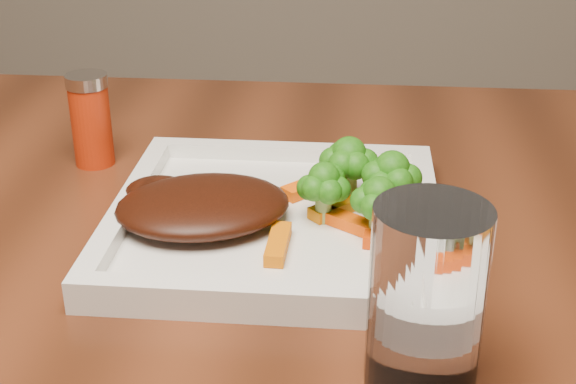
# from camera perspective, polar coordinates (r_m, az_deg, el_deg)

# --- Properties ---
(plate) EXTENTS (0.27, 0.27, 0.01)m
(plate) POSITION_cam_1_polar(r_m,az_deg,el_deg) (0.67, -0.85, -2.35)
(plate) COLOR white
(plate) RESTS_ON dining_table
(steak) EXTENTS (0.17, 0.15, 0.03)m
(steak) POSITION_cam_1_polar(r_m,az_deg,el_deg) (0.66, -6.08, -0.97)
(steak) COLOR #371208
(steak) RESTS_ON plate
(broccoli_0) EXTENTS (0.06, 0.06, 0.07)m
(broccoli_0) POSITION_cam_1_polar(r_m,az_deg,el_deg) (0.68, 4.33, 1.94)
(broccoli_0) COLOR #1A7413
(broccoli_0) RESTS_ON plate
(broccoli_1) EXTENTS (0.06, 0.06, 0.06)m
(broccoli_1) POSITION_cam_1_polar(r_m,az_deg,el_deg) (0.66, 7.36, 0.74)
(broccoli_1) COLOR #196E12
(broccoli_1) RESTS_ON plate
(broccoli_2) EXTENTS (0.06, 0.06, 0.06)m
(broccoli_2) POSITION_cam_1_polar(r_m,az_deg,el_deg) (0.63, 6.47, -0.91)
(broccoli_2) COLOR #146611
(broccoli_2) RESTS_ON plate
(broccoli_3) EXTENTS (0.05, 0.05, 0.06)m
(broccoli_3) POSITION_cam_1_polar(r_m,az_deg,el_deg) (0.65, 2.56, 0.35)
(broccoli_3) COLOR #207213
(broccoli_3) RESTS_ON plate
(carrot_1) EXTENTS (0.06, 0.02, 0.01)m
(carrot_1) POSITION_cam_1_polar(r_m,az_deg,el_deg) (0.63, 7.88, -3.59)
(carrot_1) COLOR #DA3603
(carrot_1) RESTS_ON plate
(carrot_2) EXTENTS (0.02, 0.06, 0.01)m
(carrot_2) POSITION_cam_1_polar(r_m,az_deg,el_deg) (0.62, -0.71, -3.71)
(carrot_2) COLOR #DD6603
(carrot_2) RESTS_ON plate
(carrot_3) EXTENTS (0.06, 0.02, 0.01)m
(carrot_3) POSITION_cam_1_polar(r_m,az_deg,el_deg) (0.71, 7.85, 0.10)
(carrot_3) COLOR red
(carrot_3) RESTS_ON plate
(carrot_4) EXTENTS (0.06, 0.06, 0.01)m
(carrot_4) POSITION_cam_1_polar(r_m,az_deg,el_deg) (0.71, 1.84, 0.51)
(carrot_4) COLOR #FF5604
(carrot_4) RESTS_ON plate
(carrot_5) EXTENTS (0.05, 0.04, 0.01)m
(carrot_5) POSITION_cam_1_polar(r_m,az_deg,el_deg) (0.65, 4.75, -2.29)
(carrot_5) COLOR #F64E04
(carrot_5) RESTS_ON plate
(carrot_6) EXTENTS (0.05, 0.05, 0.01)m
(carrot_6) POSITION_cam_1_polar(r_m,az_deg,el_deg) (0.68, 3.74, -1.01)
(carrot_6) COLOR #D46F03
(carrot_6) RESTS_ON plate
(spice_shaker) EXTENTS (0.05, 0.05, 0.09)m
(spice_shaker) POSITION_cam_1_polar(r_m,az_deg,el_deg) (0.81, -13.84, 4.99)
(spice_shaker) COLOR #B22609
(spice_shaker) RESTS_ON dining_table
(drinking_glass) EXTENTS (0.09, 0.09, 0.12)m
(drinking_glass) POSITION_cam_1_polar(r_m,az_deg,el_deg) (0.48, 9.81, -7.54)
(drinking_glass) COLOR white
(drinking_glass) RESTS_ON dining_table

